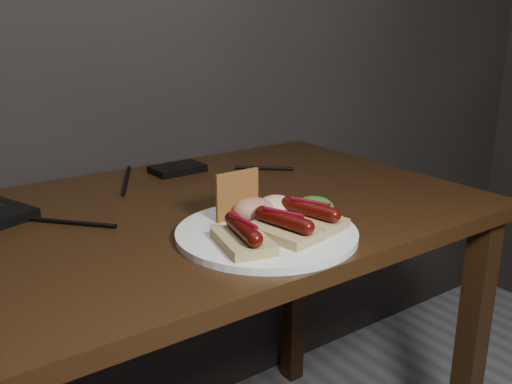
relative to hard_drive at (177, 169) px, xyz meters
The scene contains 11 objects.
desk 0.36m from the hard_drive, 134.61° to the right, with size 1.40×0.70×0.75m.
hard_drive is the anchor object (origin of this frame).
desk_cables 0.27m from the hard_drive, 157.78° to the right, with size 0.88×0.36×0.01m.
plate 0.45m from the hard_drive, 99.29° to the right, with size 0.30×0.30×0.01m, color white.
bread_sausage_left 0.50m from the hard_drive, 106.63° to the right, with size 0.09×0.13×0.04m.
bread_sausage_center 0.49m from the hard_drive, 98.07° to the right, with size 0.09×0.13×0.04m.
bread_sausage_right 0.47m from the hard_drive, 89.99° to the right, with size 0.09×0.13×0.04m.
crispbread 0.38m from the hard_drive, 102.19° to the right, with size 0.09×0.01×0.09m, color #AC642F.
salad_greens 0.45m from the hard_drive, 86.56° to the right, with size 0.07×0.07×0.04m, color #195010.
salsa_mound 0.40m from the hard_drive, 99.17° to the right, with size 0.07×0.07×0.04m, color maroon.
coleslaw_mound 0.40m from the hard_drive, 92.24° to the right, with size 0.06×0.06×0.04m, color silver.
Camera 1 is at (-0.36, 0.48, 1.10)m, focal length 40.00 mm.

